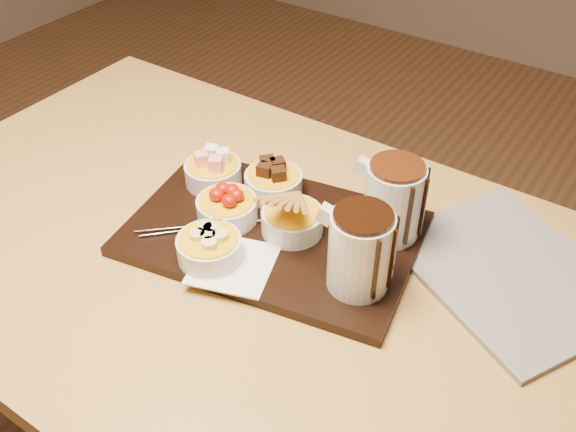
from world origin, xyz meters
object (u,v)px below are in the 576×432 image
Objects in this scene: bowl_strawberries at (227,210)px; pitcher_milk_chocolate at (393,201)px; dining_table at (220,278)px; pitcher_dark_chocolate at (360,252)px; newspaper at (509,272)px; serving_board at (273,233)px.

pitcher_milk_chocolate reaches higher than bowl_strawberries.
pitcher_dark_chocolate is (0.25, 0.02, 0.18)m from dining_table.
bowl_strawberries reaches higher than newspaper.
dining_table is 0.14m from serving_board.
bowl_strawberries is (-0.08, -0.02, 0.03)m from serving_board.
serving_board is 0.19m from pitcher_dark_chocolate.
serving_board is at bearing 31.60° from dining_table.
dining_table is 0.31m from pitcher_dark_chocolate.
dining_table is at bearing -128.66° from newspaper.
bowl_strawberries is at bearing -163.61° from pitcher_milk_chocolate.
newspaper is (0.35, 0.14, -0.00)m from serving_board.
serving_board reaches higher than newspaper.
serving_board is at bearing -158.20° from pitcher_milk_chocolate.
pitcher_milk_chocolate reaches higher than newspaper.
dining_table is 9.54× the size of pitcher_dark_chocolate.
pitcher_milk_chocolate is at bearing 21.80° from serving_board.
pitcher_milk_chocolate is 0.21m from newspaper.
pitcher_dark_chocolate is at bearing 4.58° from dining_table.
pitcher_milk_chocolate is at bearing 26.85° from bowl_strawberries.
dining_table is at bearing -158.86° from serving_board.
bowl_strawberries reaches higher than serving_board.
bowl_strawberries is 0.80× the size of pitcher_dark_chocolate.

